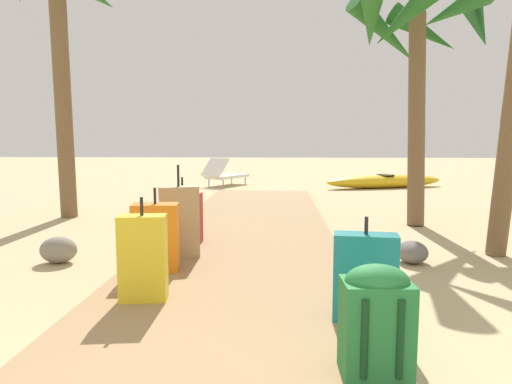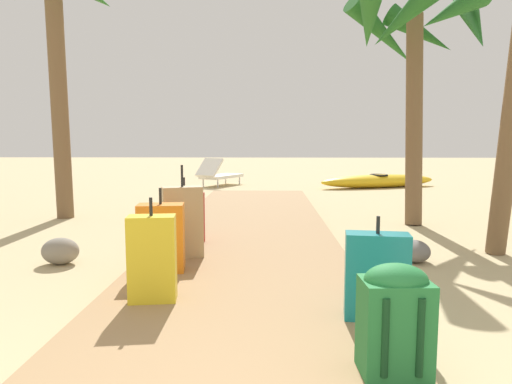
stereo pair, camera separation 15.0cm
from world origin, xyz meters
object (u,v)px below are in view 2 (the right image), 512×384
(suitcase_orange, at_px, (161,238))
(backpack_green, at_px, (395,317))
(suitcase_tan, at_px, (183,222))
(lounge_chair, at_px, (219,174))
(kayak, at_px, (379,181))
(palm_tree_far_left, at_px, (56,9))
(palm_tree_far_right, at_px, (415,38))
(suitcase_yellow, at_px, (152,258))
(suitcase_red, at_px, (185,218))
(suitcase_teal, at_px, (377,276))

(suitcase_orange, xyz_separation_m, backpack_green, (1.58, -1.75, -0.01))
(suitcase_tan, relative_size, lounge_chair, 0.56)
(kayak, bearing_deg, palm_tree_far_left, -141.56)
(suitcase_tan, relative_size, palm_tree_far_right, 0.26)
(suitcase_yellow, height_order, lounge_chair, suitcase_yellow)
(suitcase_orange, relative_size, backpack_green, 1.33)
(suitcase_red, xyz_separation_m, suitcase_yellow, (0.11, -1.88, 0.03))
(suitcase_yellow, relative_size, suitcase_tan, 0.82)
(palm_tree_far_right, bearing_deg, kayak, 81.03)
(suitcase_teal, distance_m, palm_tree_far_left, 6.54)
(suitcase_yellow, height_order, kayak, suitcase_yellow)
(backpack_green, height_order, suitcase_tan, suitcase_tan)
(suitcase_tan, bearing_deg, lounge_chair, 93.62)
(suitcase_yellow, bearing_deg, kayak, 66.86)
(backpack_green, xyz_separation_m, lounge_chair, (-1.99, 10.28, -0.05))
(palm_tree_far_left, height_order, kayak, palm_tree_far_left)
(palm_tree_far_left, height_order, lounge_chair, palm_tree_far_left)
(suitcase_teal, height_order, suitcase_red, suitcase_red)
(kayak, bearing_deg, suitcase_red, -119.12)
(backpack_green, xyz_separation_m, kayak, (2.37, 9.97, -0.20))
(suitcase_teal, height_order, backpack_green, suitcase_teal)
(backpack_green, relative_size, palm_tree_far_right, 0.16)
(backpack_green, height_order, palm_tree_far_right, palm_tree_far_right)
(suitcase_yellow, xyz_separation_m, kayak, (3.83, 8.96, -0.22))
(backpack_green, bearing_deg, lounge_chair, 100.93)
(suitcase_teal, relative_size, suitcase_yellow, 0.90)
(kayak, bearing_deg, suitcase_yellow, -113.14)
(lounge_chair, bearing_deg, suitcase_orange, -87.26)
(suitcase_orange, distance_m, palm_tree_far_right, 4.89)
(suitcase_yellow, xyz_separation_m, backpack_green, (1.47, -1.00, -0.02))
(suitcase_orange, bearing_deg, suitcase_teal, -32.37)
(suitcase_red, xyz_separation_m, backpack_green, (1.58, -2.89, 0.01))
(backpack_green, distance_m, lounge_chair, 10.47)
(lounge_chair, xyz_separation_m, kayak, (4.35, -0.32, -0.15))
(suitcase_teal, distance_m, backpack_green, 0.71)
(palm_tree_far_left, bearing_deg, suitcase_red, -41.83)
(suitcase_orange, relative_size, lounge_chair, 0.45)
(suitcase_red, relative_size, palm_tree_far_right, 0.21)
(suitcase_orange, xyz_separation_m, kayak, (3.94, 8.21, -0.21))
(palm_tree_far_left, bearing_deg, suitcase_tan, -48.21)
(suitcase_red, distance_m, backpack_green, 3.29)
(suitcase_orange, xyz_separation_m, palm_tree_far_left, (-2.34, 3.23, 2.90))
(suitcase_orange, relative_size, suitcase_tan, 0.81)
(suitcase_orange, distance_m, suitcase_red, 1.13)
(suitcase_yellow, height_order, backpack_green, suitcase_yellow)
(suitcase_teal, bearing_deg, suitcase_red, 127.19)
(palm_tree_far_left, distance_m, lounge_chair, 6.37)
(suitcase_red, xyz_separation_m, kayak, (3.94, 7.08, -0.19))
(suitcase_orange, bearing_deg, kayak, 64.35)
(suitcase_red, height_order, kayak, suitcase_red)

